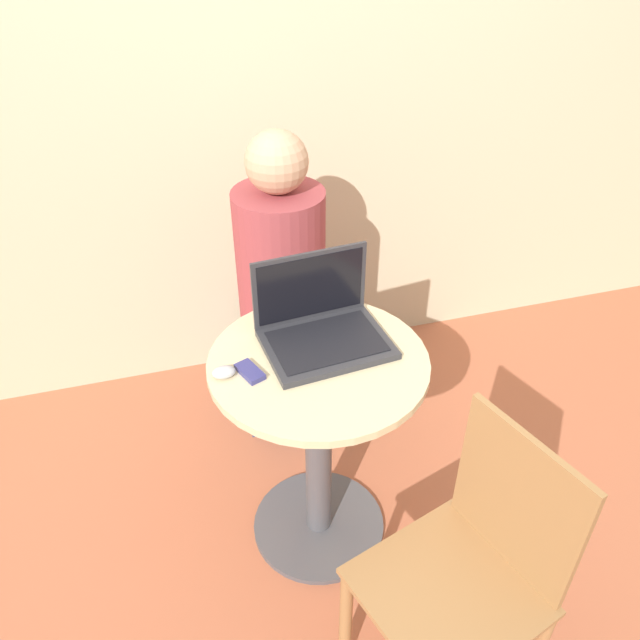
{
  "coord_description": "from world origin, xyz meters",
  "views": [
    {
      "loc": [
        -0.38,
        -1.33,
        1.91
      ],
      "look_at": [
        0.02,
        0.05,
        0.87
      ],
      "focal_mm": 35.0,
      "sensor_mm": 36.0,
      "label": 1
    }
  ],
  "objects_px": {
    "laptop": "(321,326)",
    "person_seated": "(282,308)",
    "cell_phone": "(250,372)",
    "chair_empty": "(468,576)"
  },
  "relations": [
    {
      "from": "laptop",
      "to": "cell_phone",
      "type": "xyz_separation_m",
      "value": [
        -0.24,
        -0.1,
        -0.04
      ]
    },
    {
      "from": "laptop",
      "to": "person_seated",
      "type": "distance_m",
      "value": 0.61
    },
    {
      "from": "laptop",
      "to": "cell_phone",
      "type": "relative_size",
      "value": 3.64
    },
    {
      "from": "cell_phone",
      "to": "chair_empty",
      "type": "distance_m",
      "value": 0.78
    },
    {
      "from": "cell_phone",
      "to": "laptop",
      "type": "bearing_deg",
      "value": 22.39
    },
    {
      "from": "laptop",
      "to": "chair_empty",
      "type": "xyz_separation_m",
      "value": [
        0.2,
        -0.66,
        -0.36
      ]
    },
    {
      "from": "chair_empty",
      "to": "person_seated",
      "type": "bearing_deg",
      "value": 99.34
    },
    {
      "from": "laptop",
      "to": "person_seated",
      "type": "bearing_deg",
      "value": 90.15
    },
    {
      "from": "chair_empty",
      "to": "cell_phone",
      "type": "bearing_deg",
      "value": 127.55
    },
    {
      "from": "chair_empty",
      "to": "person_seated",
      "type": "xyz_separation_m",
      "value": [
        -0.2,
        1.19,
        0.07
      ]
    }
  ]
}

